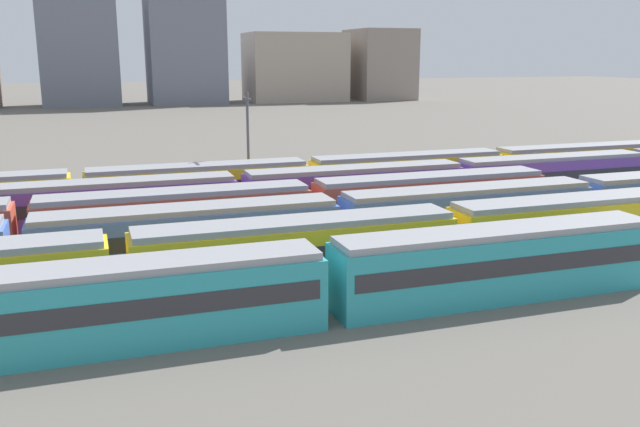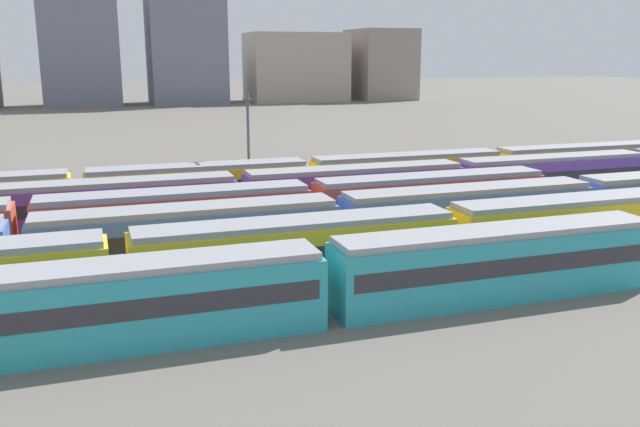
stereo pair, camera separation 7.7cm
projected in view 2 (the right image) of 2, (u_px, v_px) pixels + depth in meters
name	position (u px, v px, depth m)	size (l,w,h in m)	color
train_track_0	(121.00, 304.00, 29.42)	(55.80, 3.06, 3.75)	teal
train_track_1	(582.00, 225.00, 43.14)	(93.60, 3.06, 3.75)	yellow
train_track_2	(582.00, 204.00, 49.28)	(112.50, 3.06, 3.75)	#4C70BC
train_track_3	(177.00, 217.00, 45.17)	(55.80, 3.06, 3.75)	#BC4C38
train_track_4	(459.00, 182.00, 57.57)	(112.50, 3.06, 3.75)	#6B429E
train_track_5	(498.00, 168.00, 64.61)	(112.50, 3.06, 3.75)	yellow
catenary_pole_1	(248.00, 140.00, 59.38)	(0.24, 3.20, 9.36)	#4C4C51
distant_building_2	(78.00, 26.00, 166.61)	(18.36, 14.65, 38.63)	slate
distant_building_3	(185.00, 37.00, 175.27)	(18.89, 18.47, 34.01)	slate
distant_building_4	(296.00, 67.00, 186.37)	(26.21, 16.99, 18.32)	#A89989
distant_building_5	(380.00, 65.00, 194.14)	(15.69, 19.74, 19.54)	gray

